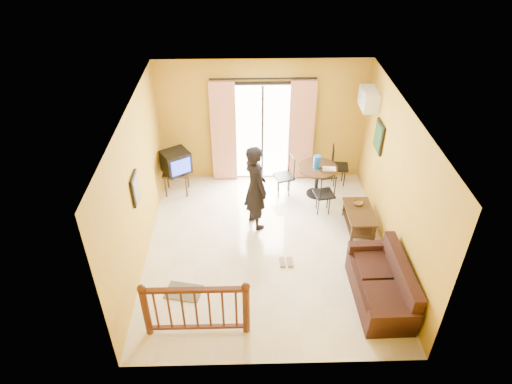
{
  "coord_description": "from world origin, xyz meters",
  "views": [
    {
      "loc": [
        -0.37,
        -6.48,
        5.87
      ],
      "look_at": [
        -0.2,
        0.2,
        1.16
      ],
      "focal_mm": 32.0,
      "sensor_mm": 36.0,
      "label": 1
    }
  ],
  "objects_px": {
    "television": "(176,162)",
    "standing_person": "(255,187)",
    "sofa": "(384,286)",
    "dining_table": "(317,173)",
    "coffee_table": "(359,217)"
  },
  "relations": [
    {
      "from": "coffee_table",
      "to": "standing_person",
      "type": "height_order",
      "value": "standing_person"
    },
    {
      "from": "television",
      "to": "dining_table",
      "type": "height_order",
      "value": "television"
    },
    {
      "from": "coffee_table",
      "to": "sofa",
      "type": "distance_m",
      "value": 1.87
    },
    {
      "from": "television",
      "to": "standing_person",
      "type": "bearing_deg",
      "value": -67.3
    },
    {
      "from": "standing_person",
      "to": "dining_table",
      "type": "bearing_deg",
      "value": -81.44
    },
    {
      "from": "television",
      "to": "sofa",
      "type": "bearing_deg",
      "value": -73.3
    },
    {
      "from": "television",
      "to": "standing_person",
      "type": "relative_size",
      "value": 0.4
    },
    {
      "from": "television",
      "to": "sofa",
      "type": "height_order",
      "value": "television"
    },
    {
      "from": "coffee_table",
      "to": "standing_person",
      "type": "bearing_deg",
      "value": 175.1
    },
    {
      "from": "television",
      "to": "coffee_table",
      "type": "height_order",
      "value": "television"
    },
    {
      "from": "dining_table",
      "to": "sofa",
      "type": "bearing_deg",
      "value": -77.23
    },
    {
      "from": "coffee_table",
      "to": "sofa",
      "type": "bearing_deg",
      "value": -89.91
    },
    {
      "from": "dining_table",
      "to": "sofa",
      "type": "xyz_separation_m",
      "value": [
        0.69,
        -3.05,
        -0.25
      ]
    },
    {
      "from": "coffee_table",
      "to": "sofa",
      "type": "height_order",
      "value": "sofa"
    },
    {
      "from": "standing_person",
      "to": "television",
      "type": "bearing_deg",
      "value": 27.29
    }
  ]
}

